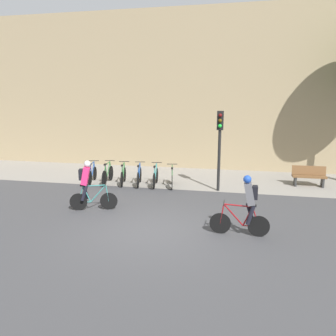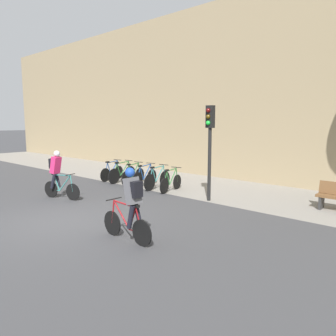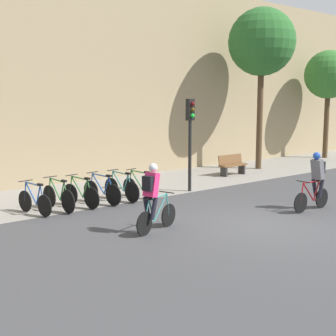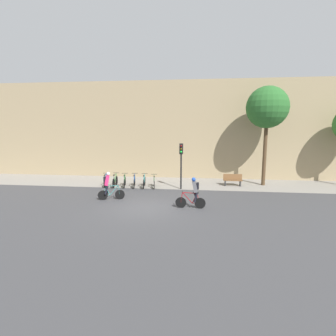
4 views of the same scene
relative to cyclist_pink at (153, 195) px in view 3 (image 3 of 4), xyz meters
The scene contains 15 objects.
ground 3.06m from the cyclist_pink, 26.65° to the right, with size 200.00×200.00×0.00m, color #3D3D3F.
kerb_strip 6.11m from the cyclist_pink, 64.43° to the left, with size 44.00×4.50×0.01m, color gray.
building_facade 9.02m from the cyclist_pink, 71.95° to the left, with size 44.00×0.60×8.43m, color #9E8966.
cyclist_pink is the anchor object (origin of this frame).
cyclist_grey 5.40m from the cyclist_pink, 12.03° to the right, with size 1.67×0.46×1.74m.
parked_bike_0 3.98m from the cyclist_pink, 112.49° to the left, with size 0.47×1.57×0.95m.
parked_bike_1 3.76m from the cyclist_pink, 101.78° to the left, with size 0.46×1.73×0.98m.
parked_bike_2 3.68m from the cyclist_pink, 90.15° to the left, with size 0.50×1.63×0.97m.
parked_bike_3 3.76m from the cyclist_pink, 78.52° to the left, with size 0.49×1.71×0.98m.
parked_bike_4 3.97m from the cyclist_pink, 67.78° to the left, with size 0.46×1.72×0.98m.
parked_bike_5 4.31m from the cyclist_pink, 58.43° to the left, with size 0.48×1.58×0.94m.
traffic_light_pole 5.60m from the cyclist_pink, 38.46° to the left, with size 0.26×0.30×3.31m.
bench 9.52m from the cyclist_pink, 31.27° to the left, with size 1.41×0.44×0.89m.
street_tree_0 12.83m from the cyclist_pink, 27.45° to the left, with size 3.11×3.11×7.47m.
street_tree_1 18.15m from the cyclist_pink, 19.29° to the left, with size 2.67×2.67×6.00m.
Camera 3 is at (-9.43, -7.70, 3.29)m, focal length 50.00 mm.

